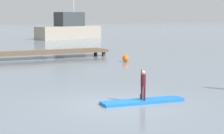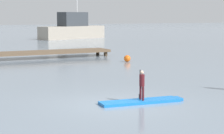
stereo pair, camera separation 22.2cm
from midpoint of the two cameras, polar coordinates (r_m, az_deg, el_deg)
ground_plane at (r=14.61m, az=0.80°, el=-5.22°), size 240.00×240.00×0.00m
paddleboard_near at (r=14.99m, az=4.54°, el=-4.73°), size 3.17×1.00×0.10m
paddler_child_solo at (r=14.88m, az=4.54°, el=-2.29°), size 0.21×0.38×1.08m
fishing_boat_green_midground at (r=55.51m, az=-5.34°, el=5.25°), size 9.83×5.22×7.15m
floating_dock at (r=30.92m, az=-8.28°, el=2.04°), size 8.97×2.06×0.51m
mooring_buoy_near at (r=27.91m, az=2.33°, el=1.18°), size 0.45×0.45×0.45m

